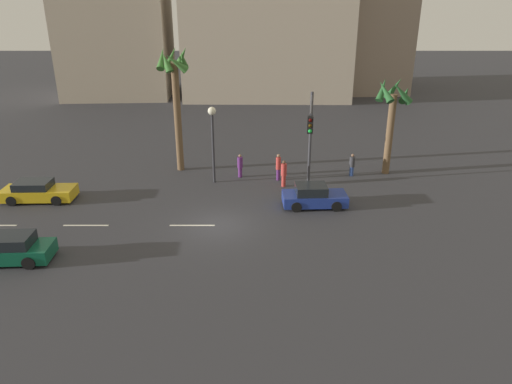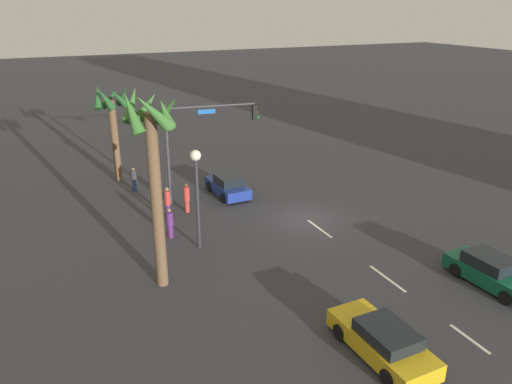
% 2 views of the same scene
% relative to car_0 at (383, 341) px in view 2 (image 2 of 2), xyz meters
% --- Properties ---
extents(ground_plane, '(220.00, 220.00, 0.00)m').
position_rel_car_0_xyz_m(ground_plane, '(11.79, -3.70, -0.62)').
color(ground_plane, '#333338').
extents(lane_stripe_1, '(1.97, 0.14, 0.01)m').
position_rel_car_0_xyz_m(lane_stripe_1, '(-0.69, -3.70, -0.61)').
color(lane_stripe_1, silver).
rests_on(lane_stripe_1, ground_plane).
extents(lane_stripe_2, '(2.59, 0.14, 0.01)m').
position_rel_car_0_xyz_m(lane_stripe_2, '(4.26, -3.70, -0.61)').
color(lane_stripe_2, silver).
rests_on(lane_stripe_2, ground_plane).
extents(lane_stripe_3, '(2.57, 0.14, 0.01)m').
position_rel_car_0_xyz_m(lane_stripe_3, '(10.33, -3.70, -0.61)').
color(lane_stripe_3, silver).
rests_on(lane_stripe_3, ground_plane).
extents(car_0, '(4.54, 2.00, 1.32)m').
position_rel_car_0_xyz_m(car_0, '(0.00, 0.00, 0.00)').
color(car_0, gold).
rests_on(car_0, ground_plane).
extents(car_1, '(4.02, 2.00, 1.41)m').
position_rel_car_0_xyz_m(car_1, '(17.56, -0.92, 0.03)').
color(car_1, navy).
rests_on(car_1, ground_plane).
extents(car_2, '(4.42, 1.95, 1.39)m').
position_rel_car_0_xyz_m(car_2, '(1.86, -7.65, 0.02)').
color(car_2, '#0F5138').
rests_on(car_2, ground_plane).
extents(traffic_signal, '(0.99, 6.04, 6.43)m').
position_rel_car_0_xyz_m(traffic_signal, '(17.41, 1.01, 3.79)').
color(traffic_signal, '#38383D').
rests_on(traffic_signal, ground_plane).
extents(streetlamp, '(0.56, 0.56, 5.38)m').
position_rel_car_0_xyz_m(streetlamp, '(11.02, 3.33, 3.21)').
color(streetlamp, '#2D2D33').
rests_on(streetlamp, ground_plane).
extents(pedestrian_0, '(0.51, 0.51, 1.88)m').
position_rel_car_0_xyz_m(pedestrian_0, '(15.89, 2.48, 0.37)').
color(pedestrian_0, '#BF3833').
rests_on(pedestrian_0, ground_plane).
extents(pedestrian_1, '(0.50, 0.50, 1.72)m').
position_rel_car_0_xyz_m(pedestrian_1, '(12.82, 4.39, 0.28)').
color(pedestrian_1, '#59266B').
rests_on(pedestrian_1, ground_plane).
extents(pedestrian_2, '(0.46, 0.46, 1.67)m').
position_rel_car_0_xyz_m(pedestrian_2, '(21.01, 4.66, 0.25)').
color(pedestrian_2, '#2D478C').
rests_on(pedestrian_2, ground_plane).
extents(pedestrian_3, '(0.48, 0.48, 1.93)m').
position_rel_car_0_xyz_m(pedestrian_3, '(15.57, 3.76, 0.41)').
color(pedestrian_3, '#59266B').
rests_on(pedestrian_3, ground_plane).
extents(palm_tree_0, '(2.53, 2.67, 7.00)m').
position_rel_car_0_xyz_m(palm_tree_0, '(23.65, 5.23, 4.30)').
color(palm_tree_0, brown).
rests_on(palm_tree_0, ground_plane).
extents(palm_tree_1, '(2.37, 2.66, 9.09)m').
position_rel_car_0_xyz_m(palm_tree_1, '(8.18, 6.07, 5.77)').
color(palm_tree_1, brown).
rests_on(palm_tree_1, ground_plane).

